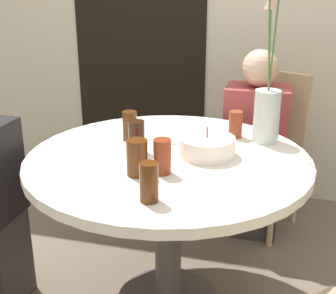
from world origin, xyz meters
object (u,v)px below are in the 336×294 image
object	(u,v)px
birthday_cake	(207,146)
flower_vase	(268,95)
drink_glass_0	(149,182)
drink_glass_4	(130,126)
drink_glass_2	(137,137)
drink_glass_1	(162,157)
drink_glass_3	(137,158)
drink_glass_5	(236,124)
person_boy	(254,151)
side_plate	(178,136)
chair_far_back	(267,141)

from	to	relation	value
birthday_cake	flower_vase	world-z (taller)	flower_vase
drink_glass_0	drink_glass_4	size ratio (longest dim) A/B	1.02
drink_glass_2	drink_glass_0	bearing A→B (deg)	-66.41
drink_glass_1	drink_glass_3	size ratio (longest dim) A/B	0.98
drink_glass_2	drink_glass_5	xyz separation A→B (m)	(0.37, 0.30, -0.01)
drink_glass_0	person_boy	xyz separation A→B (m)	(0.25, 1.17, -0.30)
drink_glass_2	drink_glass_3	xyz separation A→B (m)	(0.08, -0.23, 0.00)
birthday_cake	flower_vase	bearing A→B (deg)	46.67
drink_glass_2	drink_glass_5	bearing A→B (deg)	38.26
drink_glass_2	flower_vase	bearing A→B (deg)	27.49
flower_vase	drink_glass_3	distance (m)	0.67
person_boy	drink_glass_5	bearing A→B (deg)	-97.94
birthday_cake	person_boy	world-z (taller)	person_boy
drink_glass_0	person_boy	size ratio (longest dim) A/B	0.13
side_plate	drink_glass_0	world-z (taller)	drink_glass_0
flower_vase	side_plate	world-z (taller)	flower_vase
drink_glass_4	drink_glass_5	size ratio (longest dim) A/B	1.09
side_plate	birthday_cake	bearing A→B (deg)	-48.20
drink_glass_4	drink_glass_2	bearing A→B (deg)	-60.01
flower_vase	person_boy	world-z (taller)	flower_vase
drink_glass_5	flower_vase	bearing A→B (deg)	-12.71
birthday_cake	flower_vase	xyz separation A→B (m)	(0.22, 0.23, 0.17)
drink_glass_4	person_boy	distance (m)	0.86
chair_far_back	flower_vase	world-z (taller)	flower_vase
drink_glass_3	drink_glass_4	world-z (taller)	drink_glass_3
flower_vase	drink_glass_1	bearing A→B (deg)	-127.36
birthday_cake	drink_glass_2	xyz separation A→B (m)	(-0.29, -0.03, 0.03)
chair_far_back	drink_glass_2	size ratio (longest dim) A/B	6.77
flower_vase	drink_glass_0	world-z (taller)	flower_vase
drink_glass_5	drink_glass_3	bearing A→B (deg)	-119.67
drink_glass_5	person_boy	size ratio (longest dim) A/B	0.11
chair_far_back	drink_glass_3	xyz separation A→B (m)	(-0.42, -1.12, 0.29)
person_boy	side_plate	bearing A→B (deg)	-120.92
flower_vase	drink_glass_3	size ratio (longest dim) A/B	5.49
drink_glass_1	drink_glass_2	xyz separation A→B (m)	(-0.16, 0.19, 0.00)
flower_vase	drink_glass_4	distance (m)	0.62
birthday_cake	chair_far_back	bearing A→B (deg)	76.67
chair_far_back	birthday_cake	bearing A→B (deg)	-81.99
chair_far_back	side_plate	distance (m)	0.80
birthday_cake	side_plate	size ratio (longest dim) A/B	1.07
chair_far_back	drink_glass_5	xyz separation A→B (m)	(-0.12, -0.60, 0.28)
side_plate	person_boy	xyz separation A→B (m)	(0.31, 0.53, -0.24)
birthday_cake	drink_glass_3	bearing A→B (deg)	-129.47
birthday_cake	drink_glass_0	size ratio (longest dim) A/B	1.71
side_plate	drink_glass_1	bearing A→B (deg)	-84.32
chair_far_back	drink_glass_2	bearing A→B (deg)	-97.59
drink_glass_4	chair_far_back	bearing A→B (deg)	53.24
flower_vase	person_boy	bearing A→B (deg)	98.44
flower_vase	birthday_cake	bearing A→B (deg)	-133.33
flower_vase	drink_glass_0	bearing A→B (deg)	-115.52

